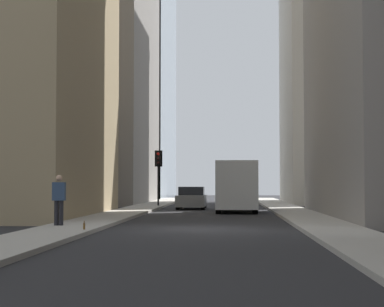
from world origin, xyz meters
TOP-DOWN VIEW (x-y plane):
  - ground_plane at (0.00, 0.00)m, footprint 135.00×135.00m
  - sidewalk_right at (0.00, 4.50)m, footprint 90.00×2.20m
  - sidewalk_left at (0.00, -4.50)m, footprint 90.00×2.20m
  - building_left_far at (30.09, -10.59)m, footprint 12.13×10.50m
  - building_right_far at (30.25, 10.59)m, footprint 17.77×10.50m
  - delivery_truck at (14.02, -1.40)m, footprint 6.46×2.25m
  - hatchback_grey at (18.41, 1.40)m, footprint 4.30×1.78m
  - traffic_light_midblock at (20.68, 3.80)m, footprint 0.43×0.52m
  - pedestrian at (-0.44, 5.02)m, footprint 0.26×0.44m
  - discarded_bottle at (-2.41, 3.67)m, footprint 0.07×0.07m

SIDE VIEW (x-z plane):
  - ground_plane at x=0.00m, z-range 0.00..0.00m
  - sidewalk_right at x=0.00m, z-range 0.00..0.14m
  - sidewalk_left at x=0.00m, z-range 0.00..0.14m
  - discarded_bottle at x=-2.41m, z-range 0.11..0.38m
  - hatchback_grey at x=18.41m, z-range -0.04..1.37m
  - pedestrian at x=-0.44m, z-range 0.22..2.01m
  - delivery_truck at x=14.02m, z-range 0.04..2.88m
  - traffic_light_midblock at x=20.68m, z-range 1.01..4.75m
  - building_right_far at x=30.25m, z-range 0.01..24.01m
  - building_left_far at x=30.09m, z-range 0.01..30.40m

